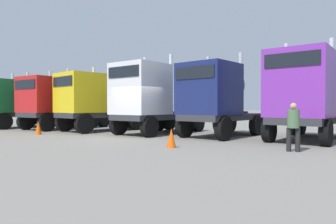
# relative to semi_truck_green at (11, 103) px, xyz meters

# --- Properties ---
(ground) EXTENTS (200.00, 200.00, 0.00)m
(ground) POSITION_rel_semi_truck_green_xyz_m (11.36, -1.92, -1.77)
(ground) COLOR gray
(semi_truck_green) EXTENTS (3.20, 5.99, 3.95)m
(semi_truck_green) POSITION_rel_semi_truck_green_xyz_m (0.00, 0.00, 0.00)
(semi_truck_green) COLOR #333338
(semi_truck_green) RESTS_ON ground
(semi_truck_red) EXTENTS (3.32, 6.29, 3.99)m
(semi_truck_red) POSITION_rel_semi_truck_green_xyz_m (3.71, 0.23, 0.00)
(semi_truck_red) COLOR #333338
(semi_truck_red) RESTS_ON ground
(semi_truck_yellow) EXTENTS (4.21, 6.62, 4.06)m
(semi_truck_yellow) POSITION_rel_semi_truck_green_xyz_m (7.16, 0.15, 0.07)
(semi_truck_yellow) COLOR #333338
(semi_truck_yellow) RESTS_ON ground
(semi_truck_white) EXTENTS (3.61, 6.08, 4.37)m
(semi_truck_white) POSITION_rel_semi_truck_green_xyz_m (11.18, -0.20, 0.21)
(semi_truck_white) COLOR #333338
(semi_truck_white) RESTS_ON ground
(semi_truck_navy) EXTENTS (3.88, 6.14, 4.18)m
(semi_truck_navy) POSITION_rel_semi_truck_green_xyz_m (14.95, 0.03, 0.12)
(semi_truck_navy) COLOR #333338
(semi_truck_navy) RESTS_ON ground
(semi_truck_purple) EXTENTS (3.74, 6.51, 4.46)m
(semi_truck_purple) POSITION_rel_semi_truck_green_xyz_m (18.93, -0.16, 0.22)
(semi_truck_purple) COLOR #333338
(semi_truck_purple) RESTS_ON ground
(visitor_with_camera) EXTENTS (0.45, 0.43, 1.66)m
(visitor_with_camera) POSITION_rel_semi_truck_green_xyz_m (18.76, -3.45, -0.82)
(visitor_with_camera) COLOR black
(visitor_with_camera) RESTS_ON ground
(traffic_cone_mid) EXTENTS (0.36, 0.36, 0.72)m
(traffic_cone_mid) POSITION_rel_semi_truck_green_xyz_m (14.61, -4.36, -1.41)
(traffic_cone_mid) COLOR #F2590C
(traffic_cone_mid) RESTS_ON ground
(traffic_cone_far) EXTENTS (0.36, 0.36, 0.73)m
(traffic_cone_far) POSITION_rel_semi_truck_green_xyz_m (5.85, -2.74, -1.41)
(traffic_cone_far) COLOR #F2590C
(traffic_cone_far) RESTS_ON ground
(oak_far_left) EXTENTS (3.62, 3.62, 5.79)m
(oak_far_left) POSITION_rel_semi_truck_green_xyz_m (-0.91, 20.46, 2.19)
(oak_far_left) COLOR #4C3823
(oak_far_left) RESTS_ON ground
(oak_far_centre) EXTENTS (3.46, 3.46, 5.70)m
(oak_far_centre) POSITION_rel_semi_truck_green_xyz_m (10.25, 20.77, 2.17)
(oak_far_centre) COLOR #4C3823
(oak_far_centre) RESTS_ON ground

